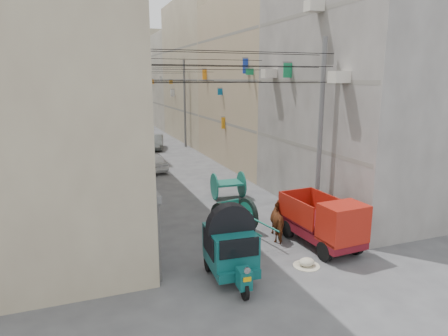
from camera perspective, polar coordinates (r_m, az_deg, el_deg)
name	(u,v)px	position (r m, az deg, el deg)	size (l,w,h in m)	color
ground	(325,313)	(12.08, 14.24, -19.45)	(140.00, 140.00, 0.00)	#424244
building_row_left	(50,77)	(42.45, -23.62, 11.80)	(8.00, 62.00, 14.00)	tan
building_row_right	(209,77)	(44.68, -2.20, 12.82)	(8.00, 62.00, 14.00)	#9B9691
end_cap_building	(108,77)	(74.53, -16.22, 12.31)	(22.00, 10.00, 13.00)	#9D957B
shutters_left	(129,183)	(19.40, -13.43, -2.17)	(0.18, 14.40, 2.88)	#4A4A4F
signboards	(160,118)	(30.69, -9.07, 7.07)	(8.22, 40.52, 5.67)	orange
ac_units	(304,53)	(18.72, 11.31, 15.77)	(0.70, 6.55, 3.35)	beige
utility_poles	(175,116)	(26.11, -7.00, 7.43)	(7.40, 22.20, 8.00)	#5F5F62
overhead_cables	(185,71)	(23.49, -5.65, 13.65)	(7.40, 22.52, 1.12)	black
auto_rickshaw	(231,245)	(13.01, 0.95, -10.98)	(1.68, 2.76, 1.91)	black
tonga_cart	(234,217)	(16.69, 1.50, -6.96)	(1.75, 3.31, 1.42)	black
mini_truck	(328,225)	(15.61, 14.58, -7.91)	(1.82, 3.68, 2.02)	black
second_cart	(228,185)	(21.50, 0.58, -2.38)	(1.70, 1.53, 1.43)	#145B4D
feed_sack	(307,262)	(14.45, 11.71, -13.03)	(0.57, 0.46, 0.29)	#BFB89E
horse	(280,221)	(16.41, 8.06, -7.50)	(0.78, 1.71, 1.45)	brown
distant_car_white	(151,161)	(28.50, -10.42, 0.93)	(1.52, 3.78, 1.29)	white
distant_car_grey	(155,142)	(37.17, -9.81, 3.67)	(1.35, 3.88, 1.28)	#4C514F
distant_car_green	(129,131)	(45.78, -13.36, 5.12)	(1.65, 4.07, 1.18)	#1E5939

